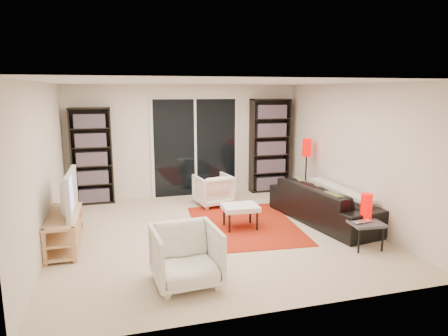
{
  "coord_description": "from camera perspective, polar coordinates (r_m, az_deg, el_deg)",
  "views": [
    {
      "loc": [
        -1.52,
        -6.03,
        2.28
      ],
      "look_at": [
        0.25,
        0.3,
        1.0
      ],
      "focal_mm": 32.0,
      "sensor_mm": 36.0,
      "label": 1
    }
  ],
  "objects": [
    {
      "name": "bookshelf_left",
      "position": [
        8.47,
        -18.34,
        1.6
      ],
      "size": [
        0.8,
        0.3,
        1.95
      ],
      "color": "black",
      "rests_on": "ground"
    },
    {
      "name": "bookshelf_right",
      "position": [
        9.12,
        6.58,
        3.19
      ],
      "size": [
        0.9,
        0.3,
        2.1
      ],
      "color": "black",
      "rests_on": "ground"
    },
    {
      "name": "floor",
      "position": [
        6.62,
        -1.4,
        -9.12
      ],
      "size": [
        5.0,
        5.0,
        0.0
      ],
      "primitive_type": "plane",
      "color": "beige",
      "rests_on": "ground"
    },
    {
      "name": "ceiling",
      "position": [
        6.22,
        -1.51,
        12.13
      ],
      "size": [
        5.0,
        5.0,
        0.02
      ],
      "primitive_type": "cube",
      "color": "white",
      "rests_on": "wall_back"
    },
    {
      "name": "armchair_back",
      "position": [
        8.04,
        -1.54,
        -3.14
      ],
      "size": [
        0.77,
        0.79,
        0.63
      ],
      "primitive_type": "imported",
      "rotation": [
        0.0,
        0.0,
        3.3
      ],
      "color": "white",
      "rests_on": "floor"
    },
    {
      "name": "tv_stand",
      "position": [
        6.39,
        -21.82,
        -8.19
      ],
      "size": [
        0.43,
        1.34,
        0.5
      ],
      "color": "#E4B581",
      "rests_on": "floor"
    },
    {
      "name": "wall_back",
      "position": [
        8.73,
        -5.48,
        3.86
      ],
      "size": [
        5.0,
        0.02,
        2.4
      ],
      "primitive_type": "cube",
      "color": "silver",
      "rests_on": "ground"
    },
    {
      "name": "sliding_door",
      "position": [
        8.75,
        -4.13,
        2.91
      ],
      "size": [
        1.92,
        0.08,
        2.16
      ],
      "color": "white",
      "rests_on": "ground"
    },
    {
      "name": "laptop",
      "position": [
        6.13,
        19.39,
        -7.37
      ],
      "size": [
        0.32,
        0.23,
        0.02
      ],
      "primitive_type": "imported",
      "rotation": [
        0.0,
        0.0,
        0.13
      ],
      "color": "silver",
      "rests_on": "side_table"
    },
    {
      "name": "floor_lamp",
      "position": [
        8.32,
        11.71,
        1.94
      ],
      "size": [
        0.2,
        0.2,
        1.32
      ],
      "color": "black",
      "rests_on": "floor"
    },
    {
      "name": "ottoman",
      "position": [
        6.69,
        2.34,
        -5.77
      ],
      "size": [
        0.6,
        0.5,
        0.4
      ],
      "color": "white",
      "rests_on": "floor"
    },
    {
      "name": "tv",
      "position": [
        6.24,
        -22.0,
        -3.36
      ],
      "size": [
        0.15,
        1.1,
        0.63
      ],
      "primitive_type": "imported",
      "rotation": [
        0.0,
        0.0,
        1.56
      ],
      "color": "black",
      "rests_on": "tv_stand"
    },
    {
      "name": "wall_front",
      "position": [
        3.99,
        7.4,
        -4.76
      ],
      "size": [
        5.0,
        0.02,
        2.4
      ],
      "primitive_type": "cube",
      "color": "silver",
      "rests_on": "ground"
    },
    {
      "name": "side_table",
      "position": [
        6.24,
        19.49,
        -7.61
      ],
      "size": [
        0.5,
        0.5,
        0.4
      ],
      "color": "#46464B",
      "rests_on": "floor"
    },
    {
      "name": "wall_left",
      "position": [
        6.2,
        -24.46,
        0.0
      ],
      "size": [
        0.02,
        5.0,
        2.4
      ],
      "primitive_type": "cube",
      "color": "silver",
      "rests_on": "ground"
    },
    {
      "name": "table_lamp",
      "position": [
        6.31,
        19.67,
        -5.17
      ],
      "size": [
        0.17,
        0.17,
        0.38
      ],
      "primitive_type": "cylinder",
      "color": "#E40200",
      "rests_on": "side_table"
    },
    {
      "name": "sofa",
      "position": [
        7.26,
        14.26,
        -4.89
      ],
      "size": [
        1.26,
        2.39,
        0.66
      ],
      "primitive_type": "imported",
      "rotation": [
        0.0,
        0.0,
        1.74
      ],
      "color": "black",
      "rests_on": "floor"
    },
    {
      "name": "armchair_front",
      "position": [
        4.85,
        -5.43,
        -12.38
      ],
      "size": [
        0.81,
        0.83,
        0.71
      ],
      "primitive_type": "imported",
      "rotation": [
        0.0,
        0.0,
        0.08
      ],
      "color": "white",
      "rests_on": "floor"
    },
    {
      "name": "rug",
      "position": [
        6.96,
        2.91,
        -8.06
      ],
      "size": [
        1.91,
        2.47,
        0.01
      ],
      "primitive_type": "cube",
      "rotation": [
        0.0,
        0.0,
        -0.08
      ],
      "color": "#A9220E",
      "rests_on": "floor"
    },
    {
      "name": "wall_right",
      "position": [
        7.32,
        17.88,
        2.01
      ],
      "size": [
        0.02,
        5.0,
        2.4
      ],
      "primitive_type": "cube",
      "color": "silver",
      "rests_on": "ground"
    }
  ]
}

